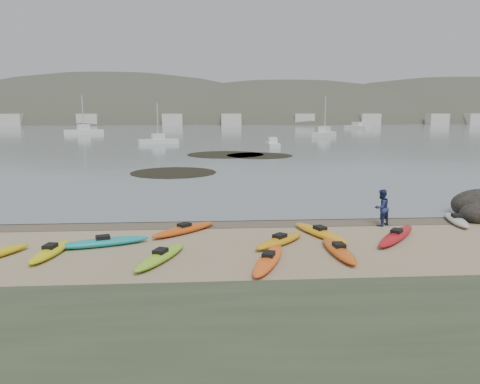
{
  "coord_description": "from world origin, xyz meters",
  "views": [
    {
      "loc": [
        -1.57,
        -22.82,
        5.55
      ],
      "look_at": [
        0.0,
        0.0,
        1.5
      ],
      "focal_mm": 35.0,
      "sensor_mm": 36.0,
      "label": 1
    }
  ],
  "objects": [
    {
      "name": "ground",
      "position": [
        0.0,
        0.0,
        0.0
      ],
      "size": [
        600.0,
        600.0,
        0.0
      ],
      "primitive_type": "plane",
      "color": "tan",
      "rests_on": "ground"
    },
    {
      "name": "water",
      "position": [
        0.0,
        300.0,
        0.01
      ],
      "size": [
        1200.0,
        1200.0,
        0.0
      ],
      "primitive_type": "plane",
      "color": "slate",
      "rests_on": "ground"
    },
    {
      "name": "far_town",
      "position": [
        6.0,
        145.0,
        2.0
      ],
      "size": [
        199.0,
        5.0,
        4.0
      ],
      "color": "beige",
      "rests_on": "ground"
    },
    {
      "name": "far_hills",
      "position": [
        39.38,
        193.97,
        -15.93
      ],
      "size": [
        550.0,
        135.0,
        80.0
      ],
      "color": "#384235",
      "rests_on": "ground"
    },
    {
      "name": "kelp_mats",
      "position": [
        0.41,
        29.9,
        0.03
      ],
      "size": [
        17.07,
        24.94,
        0.04
      ],
      "color": "black",
      "rests_on": "water"
    },
    {
      "name": "wet_sand",
      "position": [
        0.0,
        -0.3,
        0.0
      ],
      "size": [
        60.0,
        60.0,
        0.0
      ],
      "primitive_type": "plane",
      "color": "brown",
      "rests_on": "ground"
    },
    {
      "name": "moored_boats",
      "position": [
        5.13,
        79.11,
        0.53
      ],
      "size": [
        77.72,
        70.0,
        1.18
      ],
      "color": "silver",
      "rests_on": "ground"
    },
    {
      "name": "person_east",
      "position": [
        6.73,
        -1.35,
        0.89
      ],
      "size": [
        1.09,
        1.02,
        1.78
      ],
      "primitive_type": "imported",
      "rotation": [
        0.0,
        0.0,
        3.66
      ],
      "color": "navy",
      "rests_on": "ground"
    },
    {
      "name": "kayaks",
      "position": [
        -0.37,
        -4.33,
        0.17
      ],
      "size": [
        22.55,
        8.96,
        0.34
      ],
      "color": "teal",
      "rests_on": "ground"
    }
  ]
}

